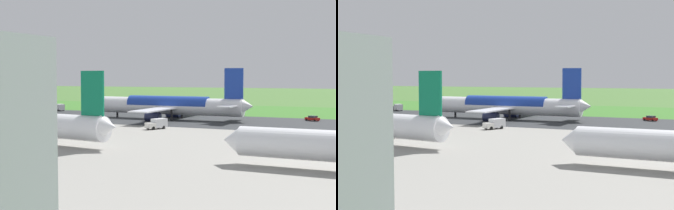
% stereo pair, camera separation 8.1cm
% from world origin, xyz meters
% --- Properties ---
extents(ground_plane, '(800.00, 800.00, 0.00)m').
position_xyz_m(ground_plane, '(0.00, 0.00, 0.00)').
color(ground_plane, '#477233').
extents(runway_asphalt, '(600.00, 40.36, 0.06)m').
position_xyz_m(runway_asphalt, '(0.00, 0.00, 0.03)').
color(runway_asphalt, '#2D3033').
rests_on(runway_asphalt, ground).
extents(grass_verge_foreground, '(600.00, 80.00, 0.04)m').
position_xyz_m(grass_verge_foreground, '(0.00, -38.38, 0.02)').
color(grass_verge_foreground, '#3C782B').
rests_on(grass_verge_foreground, ground).
extents(airliner_main, '(53.99, 44.05, 15.88)m').
position_xyz_m(airliner_main, '(-12.88, 0.00, 4.35)').
color(airliner_main, white).
rests_on(airliner_main, ground).
extents(airliner_parked_mid, '(49.47, 40.58, 14.44)m').
position_xyz_m(airliner_parked_mid, '(-5.74, 58.63, 3.94)').
color(airliner_parked_mid, white).
rests_on(airliner_parked_mid, ground).
extents(service_truck_baggage, '(6.07, 5.11, 2.65)m').
position_xyz_m(service_truck_baggage, '(40.65, -15.90, 1.40)').
color(service_truck_baggage, black).
rests_on(service_truck_baggage, ground).
extents(service_car_followme, '(4.55, 3.58, 1.62)m').
position_xyz_m(service_car_followme, '(-54.28, -12.61, 0.84)').
color(service_car_followme, '#B21914').
rests_on(service_car_followme, ground).
extents(service_truck_fuel, '(4.47, 6.21, 2.65)m').
position_xyz_m(service_truck_fuel, '(-21.10, 26.00, 1.40)').
color(service_truck_fuel, silver).
rests_on(service_truck_fuel, ground).
extents(service_car_ops, '(4.57, 3.23, 1.62)m').
position_xyz_m(service_car_ops, '(-14.64, 42.48, 0.84)').
color(service_car_ops, gray).
rests_on(service_car_ops, ground).
extents(no_stopping_sign, '(0.60, 0.10, 2.29)m').
position_xyz_m(no_stopping_sign, '(11.23, -36.15, 1.37)').
color(no_stopping_sign, slate).
rests_on(no_stopping_sign, ground).
extents(traffic_cone_orange, '(0.40, 0.40, 0.55)m').
position_xyz_m(traffic_cone_orange, '(14.91, -34.38, 0.28)').
color(traffic_cone_orange, orange).
rests_on(traffic_cone_orange, ground).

